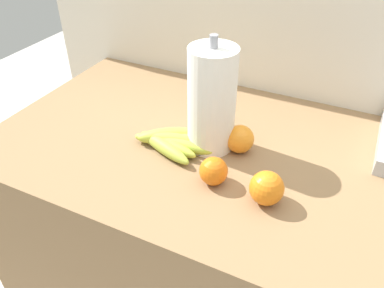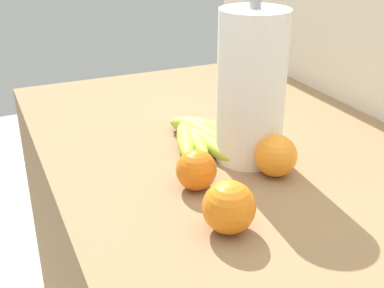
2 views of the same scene
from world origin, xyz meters
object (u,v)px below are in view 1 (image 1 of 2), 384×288
Objects in this scene: banana_bunch at (170,141)px; orange_right at (214,171)px; paper_towel_roll at (212,100)px; orange_center at (240,139)px; orange_far_right at (267,188)px.

orange_right reaches higher than banana_bunch.
paper_towel_roll is at bearing 116.13° from orange_right.
orange_center is at bearing 21.19° from banana_bunch.
banana_bunch is 3.04× the size of orange_center.
orange_right is 0.92× the size of orange_center.
orange_far_right is 0.26m from paper_towel_roll.
banana_bunch is at bearing -148.20° from paper_towel_roll.
paper_towel_roll is (-0.07, 0.13, 0.10)m from orange_right.
paper_towel_roll is (0.09, 0.06, 0.12)m from banana_bunch.
banana_bunch is 0.74× the size of paper_towel_roll.
orange_far_right is 0.25× the size of paper_towel_roll.
orange_center is at bearing 127.54° from orange_far_right.
orange_center reaches higher than banana_bunch.
paper_towel_roll is (-0.08, -0.01, 0.10)m from orange_center.
orange_center is (-0.12, 0.15, -0.00)m from orange_far_right.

